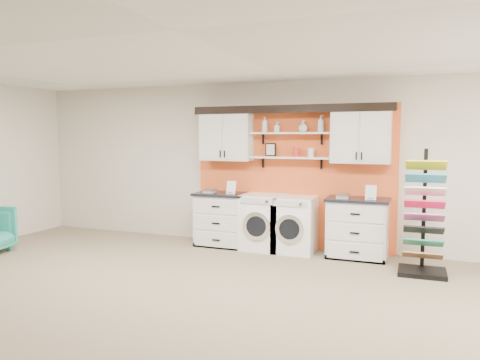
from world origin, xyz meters
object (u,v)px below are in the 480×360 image
at_px(base_cabinet_left, 223,219).
at_px(base_cabinet_right, 357,228).
at_px(dryer, 295,224).
at_px(sample_rack, 423,235).
at_px(washer, 263,222).

xyz_separation_m(base_cabinet_left, base_cabinet_right, (2.26, -0.00, 0.01)).
xyz_separation_m(base_cabinet_left, dryer, (1.27, -0.00, -0.00)).
bearing_deg(dryer, sample_rack, -15.87).
bearing_deg(base_cabinet_left, base_cabinet_right, -0.00).
distance_m(base_cabinet_right, sample_rack, 1.10).
distance_m(base_cabinet_right, dryer, 0.99).
distance_m(base_cabinet_right, washer, 1.54).
relative_size(base_cabinet_left, washer, 1.02).
bearing_deg(base_cabinet_right, washer, -179.87).
bearing_deg(washer, base_cabinet_right, 0.13).
xyz_separation_m(base_cabinet_right, sample_rack, (0.95, -0.55, 0.08)).
relative_size(base_cabinet_left, sample_rack, 0.55).
bearing_deg(sample_rack, base_cabinet_right, 148.73).
bearing_deg(base_cabinet_right, sample_rack, -30.35).
height_order(base_cabinet_left, sample_rack, sample_rack).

